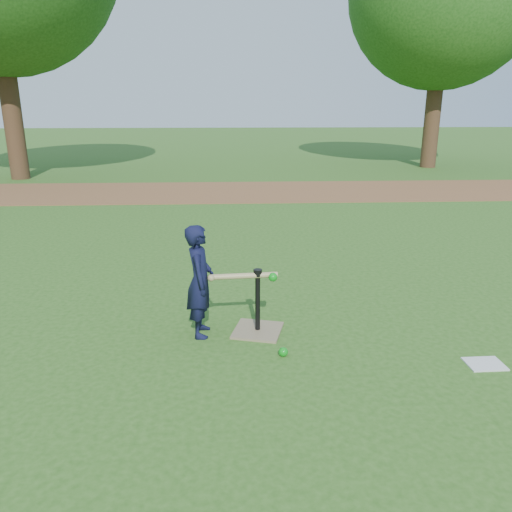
{
  "coord_description": "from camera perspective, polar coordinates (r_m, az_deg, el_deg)",
  "views": [
    {
      "loc": [
        -0.09,
        -4.45,
        2.06
      ],
      "look_at": [
        0.15,
        0.11,
        0.65
      ],
      "focal_mm": 35.0,
      "sensor_mm": 36.0,
      "label": 1
    }
  ],
  "objects": [
    {
      "name": "dirt_strip",
      "position": [
        12.13,
        -2.53,
        7.37
      ],
      "size": [
        24.0,
        3.0,
        0.01
      ],
      "primitive_type": "cube",
      "color": "brown",
      "rests_on": "ground"
    },
    {
      "name": "batting_tee",
      "position": [
        4.69,
        0.19,
        -7.4
      ],
      "size": [
        0.53,
        0.53,
        0.61
      ],
      "color": "#817052",
      "rests_on": "ground"
    },
    {
      "name": "swing_action",
      "position": [
        4.48,
        -1.04,
        -2.34
      ],
      "size": [
        0.63,
        0.14,
        0.08
      ],
      "color": "tan",
      "rests_on": "ground"
    },
    {
      "name": "child",
      "position": [
        4.52,
        -6.43,
        -2.87
      ],
      "size": [
        0.25,
        0.38,
        1.04
      ],
      "primitive_type": "imported",
      "rotation": [
        0.0,
        0.0,
        1.56
      ],
      "color": "black",
      "rests_on": "ground"
    },
    {
      "name": "wiffle_ball_ground",
      "position": [
        4.3,
        3.14,
        -10.89
      ],
      "size": [
        0.08,
        0.08,
        0.08
      ],
      "primitive_type": "sphere",
      "color": "#0C8D16",
      "rests_on": "ground"
    },
    {
      "name": "clipboard",
      "position": [
        4.59,
        24.67,
        -11.14
      ],
      "size": [
        0.3,
        0.24,
        0.01
      ],
      "primitive_type": "cube",
      "rotation": [
        0.0,
        0.0,
        0.02
      ],
      "color": "silver",
      "rests_on": "ground"
    },
    {
      "name": "ground",
      "position": [
        4.9,
        -1.65,
        -7.68
      ],
      "size": [
        80.0,
        80.0,
        0.0
      ],
      "primitive_type": "plane",
      "color": "#285116",
      "rests_on": "ground"
    }
  ]
}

